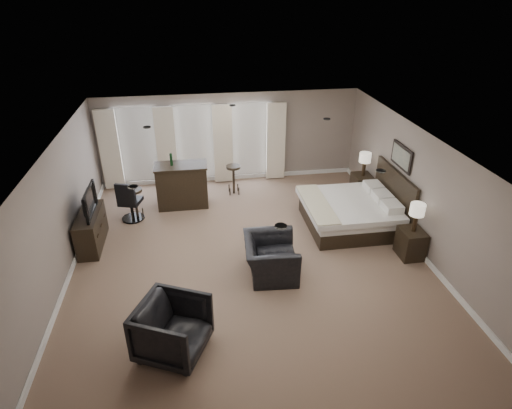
{
  "coord_description": "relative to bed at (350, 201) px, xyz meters",
  "views": [
    {
      "loc": [
        -1.04,
        -7.62,
        5.4
      ],
      "look_at": [
        0.2,
        0.4,
        1.1
      ],
      "focal_mm": 30.0,
      "sensor_mm": 36.0,
      "label": 1
    }
  ],
  "objects": [
    {
      "name": "room",
      "position": [
        -2.58,
        -1.02,
        0.61
      ],
      "size": [
        7.6,
        8.6,
        2.64
      ],
      "color": "#785F4C",
      "rests_on": "ground"
    },
    {
      "name": "window_bay",
      "position": [
        -3.58,
        3.09,
        0.51
      ],
      "size": [
        5.25,
        0.2,
        2.3
      ],
      "color": "silver",
      "rests_on": "room"
    },
    {
      "name": "bed",
      "position": [
        0.0,
        0.0,
        0.0
      ],
      "size": [
        2.17,
        2.07,
        1.38
      ],
      "primitive_type": "cube",
      "color": "silver",
      "rests_on": "ground"
    },
    {
      "name": "nightstand_near",
      "position": [
        0.89,
        -1.45,
        -0.37
      ],
      "size": [
        0.48,
        0.58,
        0.64
      ],
      "primitive_type": "cube",
      "color": "black",
      "rests_on": "ground"
    },
    {
      "name": "nightstand_far",
      "position": [
        0.89,
        1.45,
        -0.36
      ],
      "size": [
        0.49,
        0.6,
        0.66
      ],
      "primitive_type": "cube",
      "color": "black",
      "rests_on": "ground"
    },
    {
      "name": "lamp_near",
      "position": [
        0.89,
        -1.45,
        0.27
      ],
      "size": [
        0.31,
        0.31,
        0.64
      ],
      "primitive_type": "cube",
      "color": "beige",
      "rests_on": "nightstand_near"
    },
    {
      "name": "lamp_far",
      "position": [
        0.89,
        1.45,
        0.29
      ],
      "size": [
        0.31,
        0.31,
        0.65
      ],
      "primitive_type": "cube",
      "color": "beige",
      "rests_on": "nightstand_far"
    },
    {
      "name": "wall_art",
      "position": [
        1.12,
        0.0,
        1.06
      ],
      "size": [
        0.04,
        0.96,
        0.56
      ],
      "primitive_type": "cube",
      "color": "slate",
      "rests_on": "room"
    },
    {
      "name": "dresser",
      "position": [
        -6.03,
        0.05,
        -0.28
      ],
      "size": [
        0.45,
        1.4,
        0.81
      ],
      "primitive_type": "cube",
      "color": "black",
      "rests_on": "ground"
    },
    {
      "name": "tv",
      "position": [
        -6.03,
        0.05,
        0.19
      ],
      "size": [
        0.6,
        1.05,
        0.14
      ],
      "primitive_type": "imported",
      "rotation": [
        0.0,
        0.0,
        1.57
      ],
      "color": "black",
      "rests_on": "dresser"
    },
    {
      "name": "armchair_near",
      "position": [
        -2.23,
        -1.61,
        -0.16
      ],
      "size": [
        0.86,
        1.25,
        1.05
      ],
      "primitive_type": "imported",
      "rotation": [
        0.0,
        0.0,
        1.5
      ],
      "color": "black",
      "rests_on": "ground"
    },
    {
      "name": "armchair_far",
      "position": [
        -4.15,
        -3.43,
        -0.17
      ],
      "size": [
        1.29,
        1.32,
        1.04
      ],
      "primitive_type": "imported",
      "rotation": [
        0.0,
        0.0,
        1.13
      ],
      "color": "black",
      "rests_on": "ground"
    },
    {
      "name": "bar_counter",
      "position": [
        -3.99,
        1.7,
        -0.1
      ],
      "size": [
        1.35,
        0.7,
        1.18
      ],
      "primitive_type": "cube",
      "color": "black",
      "rests_on": "ground"
    },
    {
      "name": "bar_stool_left",
      "position": [
        -5.15,
        1.17,
        -0.28
      ],
      "size": [
        0.5,
        0.5,
        0.81
      ],
      "primitive_type": "cube",
      "rotation": [
        0.0,
        0.0,
        0.4
      ],
      "color": "black",
      "rests_on": "ground"
    },
    {
      "name": "bar_stool_right",
      "position": [
        -2.58,
        2.22,
        -0.27
      ],
      "size": [
        0.4,
        0.4,
        0.84
      ],
      "primitive_type": "cube",
      "rotation": [
        0.0,
        0.0,
        0.01
      ],
      "color": "black",
      "rests_on": "ground"
    },
    {
      "name": "desk_chair",
      "position": [
        -5.26,
        1.13,
        -0.15
      ],
      "size": [
        0.68,
        0.68,
        1.08
      ],
      "primitive_type": "cube",
      "rotation": [
        0.0,
        0.0,
        2.86
      ],
      "color": "black",
      "rests_on": "ground"
    }
  ]
}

